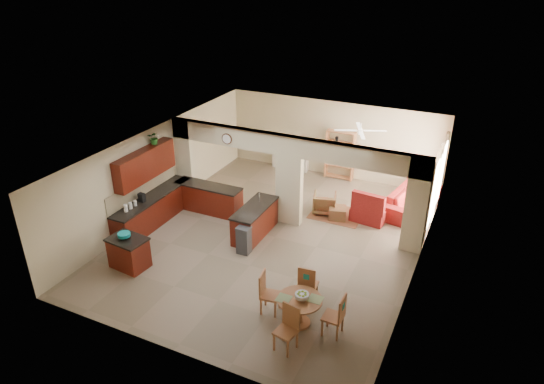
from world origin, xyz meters
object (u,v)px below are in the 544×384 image
at_px(dining_table, 299,307).
at_px(sofa, 413,199).
at_px(kitchen_island, 129,253).
at_px(armchair, 325,203).

relative_size(dining_table, sofa, 0.38).
bearing_deg(sofa, kitchen_island, 146.44).
distance_m(kitchen_island, armchair, 6.20).
xyz_separation_m(dining_table, armchair, (-1.27, 5.19, -0.14)).
distance_m(dining_table, sofa, 6.64).
bearing_deg(armchair, sofa, -167.15).
relative_size(kitchen_island, sofa, 0.40).
bearing_deg(kitchen_island, armchair, 60.12).
height_order(kitchen_island, dining_table, kitchen_island).
xyz_separation_m(kitchen_island, dining_table, (4.87, -0.15, 0.04)).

